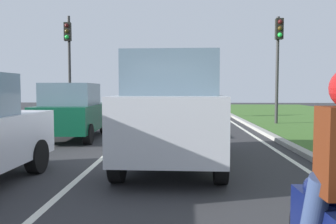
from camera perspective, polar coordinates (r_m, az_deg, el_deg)
ground_plane at (r=11.77m, az=-3.34°, el=-4.06°), size 60.00×60.00×0.00m
lane_line_center at (r=11.85m, az=-6.72°, el=-4.01°), size 0.12×32.00×0.01m
lane_line_right_edge at (r=11.97m, az=14.12°, el=-4.02°), size 0.12×32.00×0.01m
curb_right at (r=12.08m, az=16.45°, el=-3.72°), size 0.24×48.00×0.12m
car_suv_ahead at (r=7.35m, az=0.82°, el=0.40°), size 2.07×4.55×2.28m
car_hatchback_far at (r=11.64m, az=-15.26°, el=0.09°), size 1.84×3.76×1.78m
traffic_light_near_right at (r=16.40m, az=17.56°, el=9.58°), size 0.32×0.50×4.81m
traffic_light_overhead_left at (r=18.39m, az=-15.93°, el=9.51°), size 0.32×0.50×5.25m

